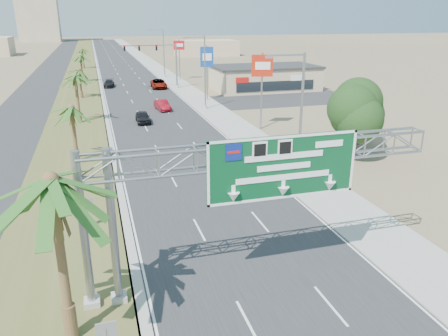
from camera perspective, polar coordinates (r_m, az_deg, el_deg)
The scene contains 28 objects.
road at distance 118.53m, azimuth -13.13°, elevation 12.65°, with size 12.00×300.00×0.02m, color #28282B.
sidewalk_right at distance 119.36m, azimuth -8.96°, elevation 12.97°, with size 4.00×300.00×0.10m, color #9E9B93.
median_grass at distance 118.33m, azimuth -18.07°, elevation 12.24°, with size 7.00×300.00×0.12m, color #4D5726.
opposing_road at distance 118.69m, azimuth -21.50°, elevation 11.85°, with size 8.00×300.00×0.02m, color #28282B.
sign_gantry at distance 19.75m, azimuth 3.15°, elevation 0.21°, with size 16.75×1.24×7.50m.
palm_near at distance 16.69m, azimuth -21.71°, elevation -1.61°, with size 5.70×5.70×8.35m.
palm_row_b at distance 40.42m, azimuth -19.32°, elevation 7.31°, with size 3.99×3.99×5.95m.
palm_row_c at distance 56.10m, azimuth -18.87°, elevation 11.20°, with size 3.99×3.99×6.75m.
palm_row_d at distance 74.11m, azimuth -18.42°, elevation 11.98°, with size 3.99×3.99×5.45m.
palm_row_e at distance 92.96m, azimuth -18.25°, elevation 13.69°, with size 3.99×3.99×6.15m.
palm_row_f at distance 117.92m, azimuth -18.05°, elevation 14.49°, with size 3.99×3.99×5.75m.
streetlight_near at distance 33.99m, azimuth 9.67°, elevation 5.68°, with size 3.27×0.44×10.00m.
streetlight_mid at distance 61.92m, azimuth -2.67°, elevation 11.94°, with size 3.27×0.44×10.00m.
streetlight_far at distance 97.08m, azimuth -7.97°, elevation 14.40°, with size 3.27×0.44×10.00m.
signal_mast at distance 80.96m, azimuth -7.69°, elevation 13.60°, with size 10.28×0.71×8.00m.
store_building at distance 79.98m, azimuth 5.35°, elevation 11.57°, with size 18.00×10.00×4.00m, color tan.
oak_near at distance 41.19m, azimuth 16.98°, elevation 7.23°, with size 4.50×4.50×6.80m.
oak_far at distance 46.22m, azimuth 17.36°, elevation 7.52°, with size 3.50×3.50×5.60m.
median_signback_b at distance 27.93m, azimuth -17.43°, elevation -4.99°, with size 0.75×0.08×2.08m.
tower_distant at distance 258.87m, azimuth -23.23°, elevation 18.84°, with size 20.00×16.00×35.00m, color tan.
building_distant_right at distance 152.63m, azimuth -2.34°, elevation 15.41°, with size 20.00×12.00×5.00m, color tan.
car_left_lane at distance 55.17m, azimuth -10.55°, elevation 6.53°, with size 1.66×4.11×1.40m, color black.
car_mid_lane at distance 62.42m, azimuth -8.07°, elevation 8.12°, with size 1.48×4.25×1.40m, color maroon.
car_right_lane at distance 82.41m, azimuth -8.53°, elevation 10.82°, with size 2.64×5.73×1.59m, color gray.
car_far at distance 85.55m, azimuth -14.80°, elevation 10.60°, with size 1.80×4.43×1.28m, color black.
pole_sign_red_near at distance 50.43m, azimuth 5.01°, elevation 12.63°, with size 2.40×0.91×8.66m.
pole_sign_blue at distance 68.82m, azimuth -2.26°, elevation 13.98°, with size 2.02×0.63×8.34m.
pole_sign_red_far at distance 92.26m, azimuth -5.89°, elevation 15.29°, with size 2.19×0.92×8.10m.
Camera 1 is at (-7.39, -7.65, 12.46)m, focal length 35.00 mm.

